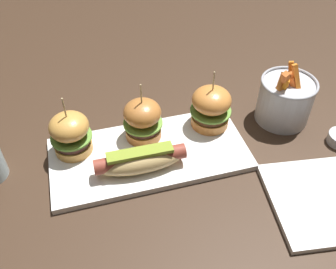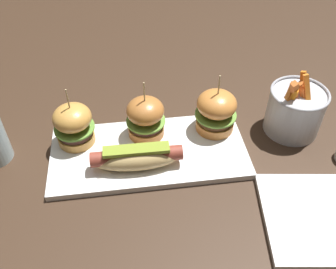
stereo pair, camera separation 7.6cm
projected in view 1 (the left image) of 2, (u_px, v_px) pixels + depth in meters
The scene contains 8 objects.
ground_plane at pixel (149, 156), 0.79m from camera, with size 3.00×3.00×0.00m, color #382619.
platter_main at pixel (149, 154), 0.79m from camera, with size 0.41×0.20×0.01m, color white.
hot_dog at pixel (140, 160), 0.73m from camera, with size 0.18×0.06×0.05m.
slider_left at pixel (71, 133), 0.76m from camera, with size 0.09×0.09×0.14m.
slider_center at pixel (144, 119), 0.79m from camera, with size 0.08×0.08×0.14m.
slider_right at pixel (211, 107), 0.82m from camera, with size 0.09×0.09×0.14m.
fries_bucket at pixel (285, 100), 0.85m from camera, with size 0.13×0.13×0.15m.
side_plate at pixel (322, 200), 0.70m from camera, with size 0.20×0.20×0.01m, color white.
Camera 1 is at (-0.11, -0.54, 0.58)m, focal length 39.85 mm.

